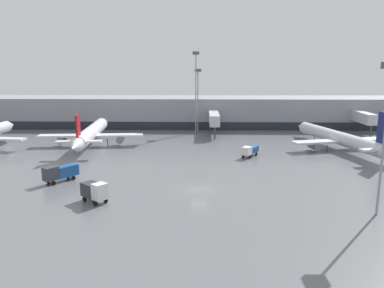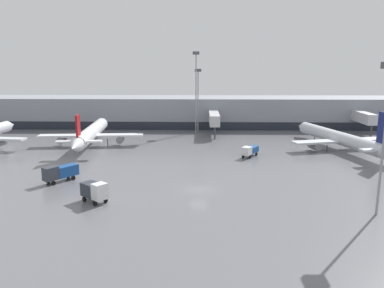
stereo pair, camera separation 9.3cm
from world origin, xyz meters
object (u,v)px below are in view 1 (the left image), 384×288
Objects in this scene: traffic_cone_1 at (383,155)px; apron_light_mast_0 at (196,71)px; parked_jet_3 at (91,133)px; apron_light_mast_1 at (198,82)px; service_truck_1 at (250,150)px; service_truck_2 at (60,172)px; parked_jet_0 at (340,138)px; service_truck_0 at (95,191)px.

apron_light_mast_0 is at bearing 145.49° from traffic_cone_1.
parked_jet_3 is 1.99× the size of apron_light_mast_1.
service_truck_1 reaches higher than traffic_cone_1.
service_truck_2 is 0.32× the size of apron_light_mast_1.
apron_light_mast_0 is (-32.43, 21.25, 14.50)m from parked_jet_0.
service_truck_1 is at bearing -109.92° from parked_jet_3.
parked_jet_3 is at bearing 146.81° from service_truck_0.
apron_light_mast_0 is at bearing -167.86° from service_truck_2.
parked_jet_3 reaches higher than service_truck_1.
traffic_cone_1 is (52.52, 28.09, -1.33)m from service_truck_0.
service_truck_1 is 0.24× the size of apron_light_mast_0.
apron_light_mast_1 reaches higher than service_truck_2.
traffic_cone_1 is 0.04× the size of apron_light_mast_1.
parked_jet_3 is 33.55m from apron_light_mast_0.
service_truck_0 is 0.19× the size of apron_light_mast_0.
service_truck_1 is at bearing -67.81° from apron_light_mast_0.
service_truck_2 is at bearing -114.74° from apron_light_mast_0.
service_truck_1 is at bearing 155.57° from service_truck_2.
parked_jet_0 is 1.65× the size of apron_light_mast_0.
apron_light_mast_1 is at bearing 75.57° from apron_light_mast_0.
apron_light_mast_1 is at bearing -128.03° from service_truck_1.
parked_jet_3 is at bearing -137.01° from service_truck_2.
traffic_cone_1 is at bearing 124.42° from service_truck_1.
service_truck_0 is at bearing -10.32° from service_truck_1.
traffic_cone_1 is at bearing 68.19° from service_truck_0.
traffic_cone_1 is at bearing -36.94° from apron_light_mast_1.
traffic_cone_1 is at bearing -144.24° from parked_jet_0.
parked_jet_3 is at bearing -73.04° from service_truck_1.
service_truck_0 is at bearing -168.00° from parked_jet_3.
parked_jet_0 is 41.40m from apron_light_mast_0.
service_truck_0 is 59.57m from traffic_cone_1.
parked_jet_3 reaches higher than traffic_cone_1.
parked_jet_0 reaches higher than traffic_cone_1.
parked_jet_3 is 64.18m from traffic_cone_1.
apron_light_mast_0 is (21.24, 46.10, 15.47)m from service_truck_2.
service_truck_2 is at bearing 171.80° from service_truck_0.
service_truck_2 is (2.95, -27.58, -1.44)m from parked_jet_3.
apron_light_mast_0 is at bearing 42.54° from parked_jet_0.
service_truck_0 is (11.04, -36.64, -1.40)m from parked_jet_3.
service_truck_0 is 12.14m from service_truck_2.
apron_light_mast_1 is (0.55, 2.12, -3.09)m from apron_light_mast_0.
apron_light_mast_1 reaches higher than service_truck_1.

